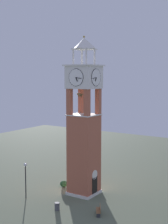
# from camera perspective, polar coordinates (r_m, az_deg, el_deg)

# --- Properties ---
(ground) EXTENTS (80.00, 80.00, 0.00)m
(ground) POSITION_cam_1_polar(r_m,az_deg,el_deg) (40.22, 0.00, -13.97)
(ground) COLOR #5B664C
(clock_tower) EXTENTS (3.55, 3.55, 18.44)m
(clock_tower) POSITION_cam_1_polar(r_m,az_deg,el_deg) (38.26, 0.00, -3.18)
(clock_tower) COLOR #AD5B42
(clock_tower) RESTS_ON ground
(park_bench) EXTENTS (1.59, 1.23, 0.95)m
(park_bench) POSITION_cam_1_polar(r_m,az_deg,el_deg) (34.53, 2.61, -16.62)
(park_bench) COLOR brown
(park_bench) RESTS_ON ground
(lamp_post) EXTENTS (0.36, 0.36, 4.11)m
(lamp_post) POSITION_cam_1_polar(r_m,az_deg,el_deg) (38.49, -10.12, -10.57)
(lamp_post) COLOR black
(lamp_post) RESTS_ON ground
(trash_bin) EXTENTS (0.52, 0.52, 0.80)m
(trash_bin) POSITION_cam_1_polar(r_m,az_deg,el_deg) (35.65, -4.69, -16.02)
(trash_bin) COLOR #4C4C51
(trash_bin) RESTS_ON ground
(shrub_near_entry) EXTENTS (0.94, 0.94, 0.78)m
(shrub_near_entry) POSITION_cam_1_polar(r_m,az_deg,el_deg) (42.43, -3.54, -12.33)
(shrub_near_entry) COLOR #28562D
(shrub_near_entry) RESTS_ON ground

